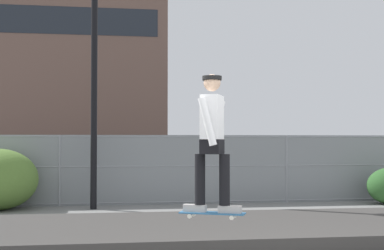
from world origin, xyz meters
The scene contains 8 objects.
gravel_berm centered at (0.00, 3.43, 0.13)m, with size 14.19×3.21×0.26m, color #3D3A38.
skateboard centered at (-0.45, 0.75, 0.79)m, with size 0.81×0.50×0.07m.
skater centered at (-0.45, 0.75, 1.76)m, with size 0.70×0.62×1.69m.
chain_fence centered at (0.00, 8.49, 0.93)m, with size 18.45×0.06×1.85m.
street_lamp centered at (-2.16, 7.75, 4.63)m, with size 0.44×0.44×7.55m.
parked_car_near centered at (-2.34, 11.45, 0.84)m, with size 4.50×2.15×1.66m.
parked_car_mid centered at (4.33, 11.07, 0.84)m, with size 4.54×2.24×1.66m.
library_building centered at (-8.58, 50.15, 10.13)m, with size 23.34×15.28×20.25m.
Camera 1 is at (-1.62, -5.64, 1.66)m, focal length 49.59 mm.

